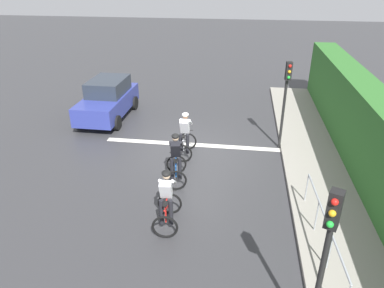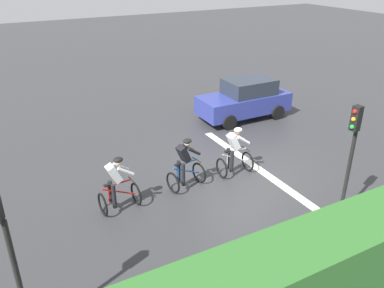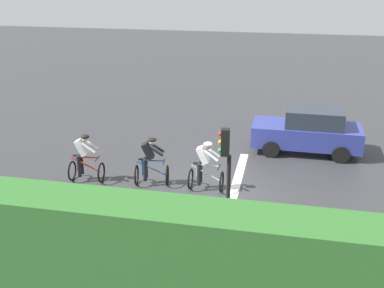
# 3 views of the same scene
# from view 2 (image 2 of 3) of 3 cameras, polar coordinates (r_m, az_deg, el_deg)

# --- Properties ---
(ground_plane) EXTENTS (80.00, 80.00, 0.00)m
(ground_plane) POSITION_cam_2_polar(r_m,az_deg,el_deg) (13.36, 7.62, -4.30)
(ground_plane) COLOR #333335
(hedge_wall) EXTENTS (1.10, 20.77, 2.70)m
(hedge_wall) POSITION_cam_2_polar(r_m,az_deg,el_deg) (7.95, 21.88, -17.86)
(hedge_wall) COLOR #2D6628
(hedge_wall) RESTS_ON ground
(road_marking_stop_line) EXTENTS (7.00, 0.30, 0.01)m
(road_marking_stop_line) POSITION_cam_2_polar(r_m,az_deg,el_deg) (13.69, 9.75, -3.65)
(road_marking_stop_line) COLOR silver
(road_marking_stop_line) RESTS_ON ground
(cyclist_lead) EXTENTS (0.76, 1.13, 1.66)m
(cyclist_lead) POSITION_cam_2_polar(r_m,az_deg,el_deg) (11.25, -10.78, -5.95)
(cyclist_lead) COLOR black
(cyclist_lead) RESTS_ON ground
(cyclist_second) EXTENTS (0.85, 1.18, 1.66)m
(cyclist_second) POSITION_cam_2_polar(r_m,az_deg,el_deg) (12.10, -1.00, -3.08)
(cyclist_second) COLOR black
(cyclist_second) RESTS_ON ground
(cyclist_mid) EXTENTS (0.70, 1.09, 1.66)m
(cyclist_mid) POSITION_cam_2_polar(r_m,az_deg,el_deg) (12.93, 6.17, -1.26)
(cyclist_mid) COLOR black
(cyclist_mid) RESTS_ON ground
(car_navy) EXTENTS (1.91, 4.11, 1.76)m
(car_navy) POSITION_cam_2_polar(r_m,az_deg,el_deg) (17.75, 7.67, 6.45)
(car_navy) COLOR navy
(car_navy) RESTS_ON ground
(traffic_light_near_crossing) EXTENTS (0.22, 0.31, 3.34)m
(traffic_light_near_crossing) POSITION_cam_2_polar(r_m,az_deg,el_deg) (10.74, 22.09, -0.45)
(traffic_light_near_crossing) COLOR black
(traffic_light_near_crossing) RESTS_ON ground
(traffic_light_far_junction) EXTENTS (0.26, 0.30, 3.34)m
(traffic_light_far_junction) POSITION_cam_2_polar(r_m,az_deg,el_deg) (7.48, -25.37, -12.98)
(traffic_light_far_junction) COLOR black
(traffic_light_far_junction) RESTS_ON ground
(pedestrian_railing_kerbside) EXTENTS (0.24, 3.98, 1.03)m
(pedestrian_railing_kerbside) POSITION_cam_2_polar(r_m,az_deg,el_deg) (8.22, -4.63, -19.20)
(pedestrian_railing_kerbside) COLOR #999EA3
(pedestrian_railing_kerbside) RESTS_ON ground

